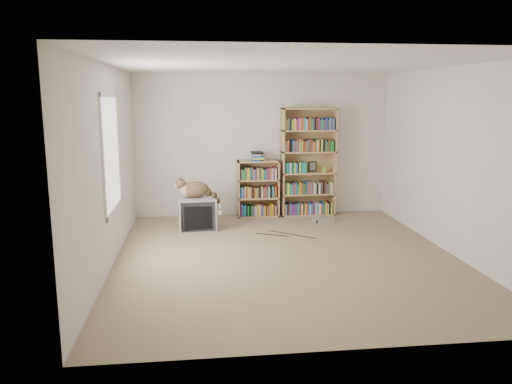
{
  "coord_description": "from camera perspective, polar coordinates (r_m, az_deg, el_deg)",
  "views": [
    {
      "loc": [
        -1.16,
        -6.27,
        2.11
      ],
      "look_at": [
        -0.29,
        1.0,
        0.7
      ],
      "focal_mm": 35.0,
      "sensor_mm": 36.0,
      "label": 1
    }
  ],
  "objects": [
    {
      "name": "wall_front",
      "position": [
        4.03,
        10.04,
        -1.59
      ],
      "size": [
        4.5,
        0.02,
        2.5
      ],
      "primitive_type": "cube",
      "color": "silver",
      "rests_on": "floor"
    },
    {
      "name": "floor",
      "position": [
        6.71,
        3.51,
        -7.44
      ],
      "size": [
        4.5,
        5.0,
        0.01
      ],
      "primitive_type": "cube",
      "color": "tan",
      "rests_on": "ground"
    },
    {
      "name": "wall_right",
      "position": [
        7.19,
        21.61,
        3.26
      ],
      "size": [
        0.02,
        5.0,
        2.5
      ],
      "primitive_type": "cube",
      "color": "silver",
      "rests_on": "floor"
    },
    {
      "name": "cat",
      "position": [
        8.02,
        -6.63,
        0.02
      ],
      "size": [
        0.75,
        0.5,
        0.56
      ],
      "rotation": [
        0.0,
        0.0,
        0.22
      ],
      "color": "#342315",
      "rests_on": "crt_tv"
    },
    {
      "name": "green_mug",
      "position": [
        8.99,
        7.82,
        2.58
      ],
      "size": [
        0.08,
        0.08,
        0.09
      ],
      "primitive_type": "cylinder",
      "color": "#6DAA30",
      "rests_on": "bookcase_tall"
    },
    {
      "name": "floor_cables",
      "position": [
        7.98,
        0.71,
        -4.41
      ],
      "size": [
        1.2,
        0.7,
        0.01
      ],
      "primitive_type": null,
      "color": "black",
      "rests_on": "floor"
    },
    {
      "name": "wall_outlet",
      "position": [
        8.48,
        -13.96,
        -1.61
      ],
      "size": [
        0.01,
        0.08,
        0.13
      ],
      "primitive_type": "cube",
      "color": "silver",
      "rests_on": "wall_left"
    },
    {
      "name": "book_stack",
      "position": [
        8.73,
        0.1,
        4.11
      ],
      "size": [
        0.22,
        0.29,
        0.16
      ],
      "primitive_type": "cube",
      "color": "#C04319",
      "rests_on": "bookcase_short"
    },
    {
      "name": "bookcase_tall",
      "position": [
        8.93,
        5.98,
        3.08
      ],
      "size": [
        0.95,
        0.3,
        1.91
      ],
      "color": "tan",
      "rests_on": "floor"
    },
    {
      "name": "crt_tv",
      "position": [
        8.09,
        -6.77,
        -2.44
      ],
      "size": [
        0.63,
        0.58,
        0.51
      ],
      "rotation": [
        0.0,
        0.0,
        0.07
      ],
      "color": "#A4A3A6",
      "rests_on": "floor"
    },
    {
      "name": "window",
      "position": [
        6.6,
        -16.22,
        4.29
      ],
      "size": [
        0.02,
        1.22,
        1.52
      ],
      "primitive_type": "cube",
      "color": "white",
      "rests_on": "wall_left"
    },
    {
      "name": "framed_print",
      "position": [
        9.03,
        6.47,
        2.93
      ],
      "size": [
        0.13,
        0.05,
        0.18
      ],
      "primitive_type": "cube",
      "rotation": [
        -0.17,
        0.0,
        0.0
      ],
      "color": "black",
      "rests_on": "bookcase_tall"
    },
    {
      "name": "dvd_player",
      "position": [
        8.61,
        7.71,
        -3.13
      ],
      "size": [
        0.37,
        0.3,
        0.07
      ],
      "primitive_type": "cube",
      "rotation": [
        0.0,
        0.0,
        0.24
      ],
      "color": "silver",
      "rests_on": "floor"
    },
    {
      "name": "bookcase_short",
      "position": [
        8.85,
        0.24,
        0.19
      ],
      "size": [
        0.73,
        0.3,
        1.0
      ],
      "color": "tan",
      "rests_on": "floor"
    },
    {
      "name": "ceiling",
      "position": [
        6.39,
        3.78,
        14.38
      ],
      "size": [
        4.5,
        5.0,
        0.02
      ],
      "primitive_type": "cube",
      "color": "white",
      "rests_on": "wall_back"
    },
    {
      "name": "wall_left",
      "position": [
        6.42,
        -16.54,
        2.75
      ],
      "size": [
        0.02,
        5.0,
        2.5
      ],
      "primitive_type": "cube",
      "color": "silver",
      "rests_on": "floor"
    },
    {
      "name": "wall_back",
      "position": [
        8.89,
        0.73,
        5.35
      ],
      "size": [
        4.5,
        0.02,
        2.5
      ],
      "primitive_type": "cube",
      "color": "silver",
      "rests_on": "floor"
    }
  ]
}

